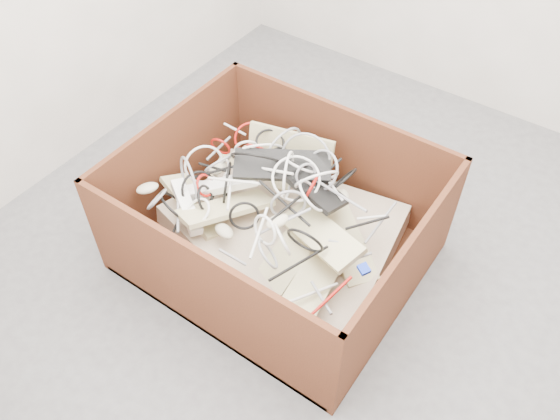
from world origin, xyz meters
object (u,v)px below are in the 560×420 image
Objects in this scene: vga_plug at (364,269)px; cardboard_box at (274,235)px; power_strip_right at (187,207)px; power_strip_left at (221,186)px.

cardboard_box is at bearing -159.96° from vga_plug.
power_strip_right is (-0.31, -0.22, 0.19)m from cardboard_box.
cardboard_box is 3.83× the size of power_strip_left.
power_strip_left reaches higher than vga_plug.
vga_plug is at bearing -8.98° from cardboard_box.
cardboard_box is at bearing -26.44° from power_strip_left.
power_strip_left is at bearing 103.84° from power_strip_right.
cardboard_box is 0.53m from vga_plug.
power_strip_right is at bearing -145.14° from power_strip_left.
power_strip_right is 0.81m from vga_plug.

